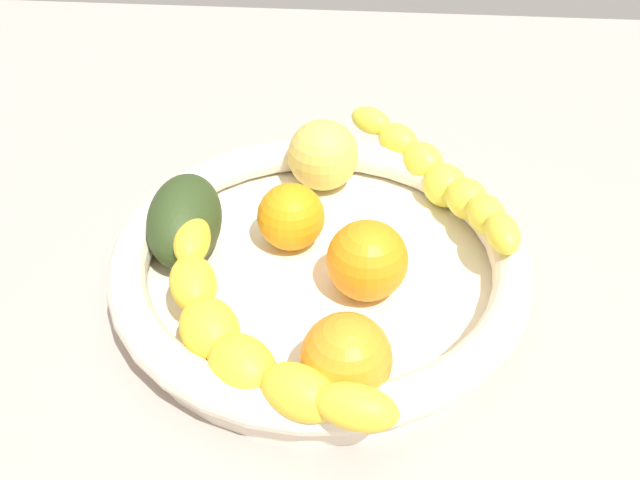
{
  "coord_description": "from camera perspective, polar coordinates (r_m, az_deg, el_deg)",
  "views": [
    {
      "loc": [
        -3.41,
        39.73,
        40.26
      ],
      "look_at": [
        0.0,
        0.0,
        7.54
      ],
      "focal_mm": 37.69,
      "sensor_mm": 36.0,
      "label": 1
    }
  ],
  "objects": [
    {
      "name": "kitchen_counter",
      "position": [
        0.56,
        -0.0,
        -4.82
      ],
      "size": [
        120.0,
        120.0,
        3.0
      ],
      "primitive_type": "cube",
      "color": "#A5968D",
      "rests_on": "ground"
    },
    {
      "name": "fruit_bowl",
      "position": [
        0.53,
        -0.0,
        -1.85
      ],
      "size": [
        32.58,
        32.58,
        4.51
      ],
      "color": "#ECE2C9",
      "rests_on": "kitchen_counter"
    },
    {
      "name": "banana_draped_left",
      "position": [
        0.59,
        10.17,
        5.23
      ],
      "size": [
        14.37,
        20.73,
        5.32
      ],
      "color": "yellow",
      "rests_on": "fruit_bowl"
    },
    {
      "name": "banana_draped_right",
      "position": [
        0.45,
        -6.97,
        -8.0
      ],
      "size": [
        17.3,
        18.63,
        4.68
      ],
      "color": "yellow",
      "rests_on": "fruit_bowl"
    },
    {
      "name": "orange_front",
      "position": [
        0.5,
        4.03,
        -1.73
      ],
      "size": [
        6.12,
        6.12,
        6.12
      ],
      "primitive_type": "sphere",
      "color": "orange",
      "rests_on": "fruit_bowl"
    },
    {
      "name": "orange_mid_left",
      "position": [
        0.43,
        2.23,
        -10.01
      ],
      "size": [
        5.94,
        5.94,
        5.94
      ],
      "primitive_type": "sphere",
      "color": "orange",
      "rests_on": "fruit_bowl"
    },
    {
      "name": "orange_mid_right",
      "position": [
        0.54,
        -2.49,
        1.99
      ],
      "size": [
        5.53,
        5.53,
        5.53
      ],
      "primitive_type": "sphere",
      "color": "orange",
      "rests_on": "fruit_bowl"
    },
    {
      "name": "apple_yellow",
      "position": [
        0.61,
        0.26,
        7.21
      ],
      "size": [
        6.44,
        6.44,
        6.44
      ],
      "primitive_type": "sphere",
      "color": "#DEBD50",
      "rests_on": "fruit_bowl"
    },
    {
      "name": "avocado_dark",
      "position": [
        0.55,
        -11.4,
        1.65
      ],
      "size": [
        6.38,
        9.83,
        6.39
      ],
      "primitive_type": "ellipsoid",
      "rotation": [
        0.0,
        0.0,
        4.77
      ],
      "color": "#2E411C",
      "rests_on": "fruit_bowl"
    }
  ]
}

